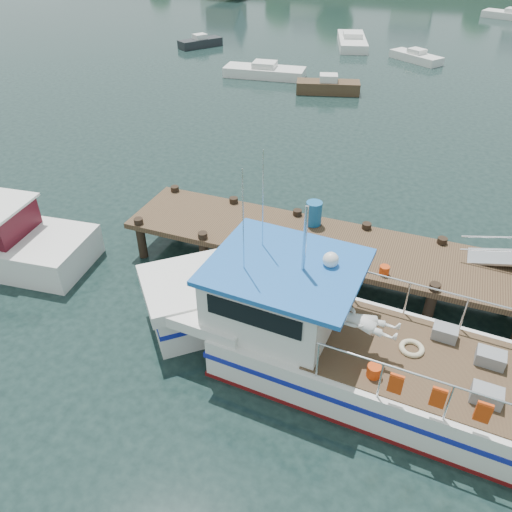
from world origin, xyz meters
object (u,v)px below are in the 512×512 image
(moored_rowboat, at_px, (328,86))
(moored_d, at_px, (352,41))
(moored_a, at_px, (265,71))
(lobster_boat, at_px, (328,338))
(moored_e, at_px, (200,42))
(moored_b, at_px, (416,57))

(moored_rowboat, relative_size, moored_d, 0.62)
(moored_rowboat, xyz_separation_m, moored_a, (-5.37, 2.03, -0.05))
(lobster_boat, height_order, moored_rowboat, lobster_boat)
(moored_a, bearing_deg, moored_rowboat, -7.72)
(moored_a, relative_size, moored_e, 1.52)
(moored_rowboat, xyz_separation_m, moored_e, (-14.10, 8.82, -0.05))
(moored_rowboat, height_order, moored_b, moored_rowboat)
(moored_d, xyz_separation_m, moored_e, (-12.60, -5.39, -0.03))
(moored_b, bearing_deg, moored_d, 148.85)
(moored_rowboat, relative_size, moored_a, 0.73)
(moored_d, bearing_deg, moored_a, -93.72)
(moored_rowboat, relative_size, moored_b, 0.98)
(lobster_boat, relative_size, moored_a, 2.00)
(moored_rowboat, distance_m, moored_d, 14.29)
(moored_rowboat, xyz_separation_m, moored_b, (4.57, 10.73, -0.09))
(lobster_boat, xyz_separation_m, moored_b, (-1.68, 34.74, -0.70))
(moored_rowboat, height_order, moored_e, moored_rowboat)
(lobster_boat, distance_m, moored_d, 39.00)
(moored_a, height_order, moored_d, moored_d)
(moored_rowboat, distance_m, moored_b, 11.67)
(moored_a, height_order, moored_b, moored_a)
(moored_rowboat, bearing_deg, moored_a, 173.84)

